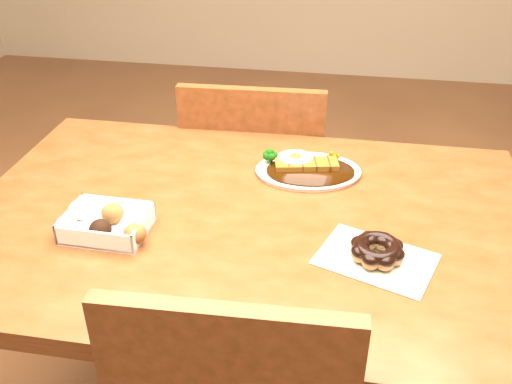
% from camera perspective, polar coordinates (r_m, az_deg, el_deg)
% --- Properties ---
extents(table, '(1.20, 0.80, 0.75)m').
position_cam_1_polar(table, '(1.26, -0.77, -6.03)').
color(table, '#512B10').
rests_on(table, ground).
extents(chair_far, '(0.44, 0.44, 0.87)m').
position_cam_1_polar(chair_far, '(1.80, 0.11, 0.06)').
color(chair_far, '#512B10').
rests_on(chair_far, ground).
extents(katsu_curry_plate, '(0.26, 0.20, 0.05)m').
position_cam_1_polar(katsu_curry_plate, '(1.35, 5.06, 2.37)').
color(katsu_curry_plate, white).
rests_on(katsu_curry_plate, table).
extents(donut_box, '(0.19, 0.13, 0.05)m').
position_cam_1_polar(donut_box, '(1.18, -14.95, -2.98)').
color(donut_box, white).
rests_on(donut_box, table).
extents(pon_de_ring, '(0.25, 0.21, 0.04)m').
position_cam_1_polar(pon_de_ring, '(1.09, 12.01, -5.79)').
color(pon_de_ring, silver).
rests_on(pon_de_ring, table).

